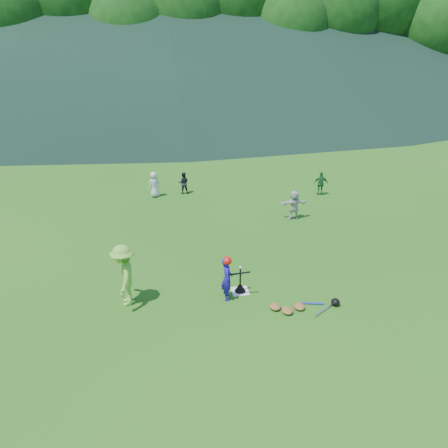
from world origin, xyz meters
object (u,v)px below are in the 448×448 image
(fielder_b, at_px, (184,183))
(fielder_c, at_px, (321,183))
(fielder_a, at_px, (154,185))
(batter_child, at_px, (227,278))
(adult_coach, at_px, (124,275))
(home_plate, at_px, (240,291))
(equipment_pile, at_px, (300,307))
(fielder_d, at_px, (294,205))
(batting_tee, at_px, (240,287))

(fielder_b, bearing_deg, fielder_c, 175.21)
(fielder_b, bearing_deg, fielder_a, 16.79)
(batter_child, xyz_separation_m, adult_coach, (-2.57, 0.22, 0.22))
(home_plate, relative_size, fielder_a, 0.42)
(equipment_pile, bearing_deg, fielder_d, 73.32)
(adult_coach, distance_m, fielder_c, 10.53)
(fielder_a, xyz_separation_m, fielder_d, (5.02, -3.31, 0.01))
(batter_child, distance_m, equipment_pile, 1.95)
(fielder_d, bearing_deg, fielder_c, -129.11)
(home_plate, bearing_deg, equipment_pile, -38.52)
(fielder_a, distance_m, fielder_c, 7.04)
(batter_child, distance_m, fielder_c, 8.94)
(fielder_a, xyz_separation_m, equipment_pile, (3.33, -8.93, -0.47))
(home_plate, relative_size, fielder_d, 0.41)
(home_plate, height_order, adult_coach, adult_coach)
(batter_child, distance_m, adult_coach, 2.59)
(fielder_d, bearing_deg, batting_tee, 57.83)
(fielder_d, relative_size, batting_tee, 1.62)
(adult_coach, relative_size, fielder_a, 1.52)
(home_plate, height_order, batter_child, batter_child)
(batter_child, bearing_deg, adult_coach, 87.54)
(fielder_c, distance_m, fielder_d, 3.04)
(fielder_b, distance_m, fielder_c, 5.85)
(home_plate, relative_size, batting_tee, 0.66)
(batter_child, height_order, fielder_d, batter_child)
(fielder_c, bearing_deg, batting_tee, 67.74)
(fielder_c, bearing_deg, fielder_d, 63.28)
(batter_child, bearing_deg, fielder_c, -34.34)
(batting_tee, bearing_deg, equipment_pile, -38.52)
(fielder_a, relative_size, fielder_c, 1.06)
(fielder_b, bearing_deg, batter_child, 99.63)
(home_plate, distance_m, fielder_b, 8.16)
(equipment_pile, bearing_deg, fielder_a, 110.47)
(batter_child, distance_m, fielder_a, 8.30)
(fielder_d, bearing_deg, home_plate, 57.83)
(batter_child, bearing_deg, fielder_d, -32.64)
(home_plate, bearing_deg, adult_coach, -179.43)
(home_plate, height_order, fielder_d, fielder_d)
(adult_coach, bearing_deg, batter_child, 86.43)
(fielder_c, relative_size, fielder_d, 0.92)
(batting_tee, relative_size, equipment_pile, 0.38)
(adult_coach, relative_size, fielder_b, 1.73)
(adult_coach, bearing_deg, fielder_a, 174.50)
(home_plate, height_order, batting_tee, batting_tee)
(batting_tee, bearing_deg, batter_child, -148.22)
(fielder_b, bearing_deg, equipment_pile, 109.87)
(home_plate, distance_m, batting_tee, 0.12)
(fielder_b, xyz_separation_m, fielder_c, (5.73, -1.19, 0.04))
(adult_coach, height_order, fielder_a, adult_coach)
(batter_child, distance_m, fielder_d, 5.91)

